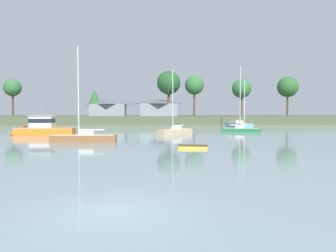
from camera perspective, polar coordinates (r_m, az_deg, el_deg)
ground_plane at (r=11.02m, az=-9.94°, el=-14.98°), size 436.56×436.56×0.00m
far_shore_bank at (r=105.65m, az=-3.99°, el=1.29°), size 196.45×51.52×2.17m
sailboat_green at (r=54.46m, az=13.21°, el=-0.84°), size 6.66×3.52×9.16m
dinghy_yellow at (r=28.53m, az=4.56°, el=-3.92°), size 2.90×1.65×0.45m
sailboat_skyblue at (r=72.85m, az=12.77°, el=0.07°), size 3.91×9.83×14.30m
cruiser_orange at (r=48.67m, az=-22.48°, el=-0.77°), size 9.33×3.10×5.09m
sailboat_wood at (r=36.12m, az=-15.08°, el=-2.45°), size 7.13×1.74×11.13m
sailboat_sand at (r=46.96m, az=1.29°, el=-1.26°), size 5.74×5.58×10.22m
mooring_buoy_green at (r=54.82m, az=1.33°, el=-0.89°), size 0.33×0.33×0.38m
shore_tree_right_mid at (r=104.55m, az=-13.29°, el=5.01°), size 4.45×4.45×8.59m
shore_tree_center at (r=107.74m, az=21.04°, el=6.67°), size 6.59×6.59×12.63m
shore_tree_inland_b at (r=107.35m, az=13.31°, el=6.63°), size 6.34×6.34×12.24m
shore_tree_center_left at (r=97.64m, az=4.84°, el=7.40°), size 5.90×5.90×12.51m
shore_tree_inland_c at (r=97.07m, az=0.12°, el=7.86°), size 7.23×7.23×13.94m
shore_tree_far_left at (r=117.44m, az=-26.55°, el=6.23°), size 5.73×5.73×12.29m
cottage_near_water at (r=98.66m, az=-1.74°, el=3.42°), size 12.32×8.47×5.28m
cottage_behind_trees at (r=104.75m, az=-10.84°, el=3.51°), size 12.08×8.87×5.89m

